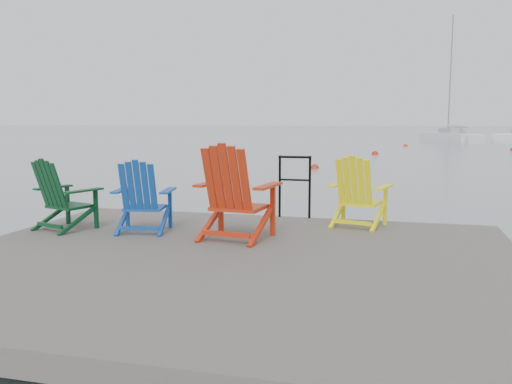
% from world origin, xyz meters
% --- Properties ---
extents(ground, '(400.00, 400.00, 0.00)m').
position_xyz_m(ground, '(0.00, 0.00, 0.00)').
color(ground, gray).
rests_on(ground, ground).
extents(dock, '(6.00, 5.00, 1.40)m').
position_xyz_m(dock, '(0.00, 0.00, 0.35)').
color(dock, '#2E2C29').
rests_on(dock, ground).
extents(handrail, '(0.48, 0.04, 0.90)m').
position_xyz_m(handrail, '(0.25, 2.45, 1.04)').
color(handrail, black).
rests_on(handrail, dock).
extents(chair_green, '(0.86, 0.82, 0.91)m').
position_xyz_m(chair_green, '(-2.47, 0.81, 0.96)').
color(chair_green, '#0A381A').
rests_on(chair_green, dock).
extents(chair_blue, '(0.81, 0.77, 0.90)m').
position_xyz_m(chair_blue, '(-1.41, 0.94, 0.96)').
color(chair_blue, '#0F439D').
rests_on(chair_blue, dock).
extents(chair_red, '(0.96, 0.90, 1.11)m').
position_xyz_m(chair_red, '(-0.17, 0.84, 1.06)').
color(chair_red, red).
rests_on(chair_red, dock).
extents(chair_yellow, '(0.85, 0.80, 0.93)m').
position_xyz_m(chair_yellow, '(1.19, 1.98, 0.97)').
color(chair_yellow, '#FFF90E').
rests_on(chair_yellow, dock).
extents(sailboat_near, '(5.03, 8.52, 11.48)m').
position_xyz_m(sailboat_near, '(6.21, 46.52, 0.36)').
color(sailboat_near, silver).
rests_on(sailboat_near, ground).
extents(buoy_a, '(0.34, 0.34, 0.34)m').
position_xyz_m(buoy_a, '(-1.52, 16.38, 0.00)').
color(buoy_a, red).
rests_on(buoy_a, ground).
extents(buoy_b, '(0.40, 0.40, 0.40)m').
position_xyz_m(buoy_b, '(0.45, 26.21, 0.00)').
color(buoy_b, red).
rests_on(buoy_b, ground).
extents(buoy_d, '(0.36, 0.36, 0.36)m').
position_xyz_m(buoy_d, '(2.25, 36.89, 0.00)').
color(buoy_d, red).
rests_on(buoy_d, ground).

